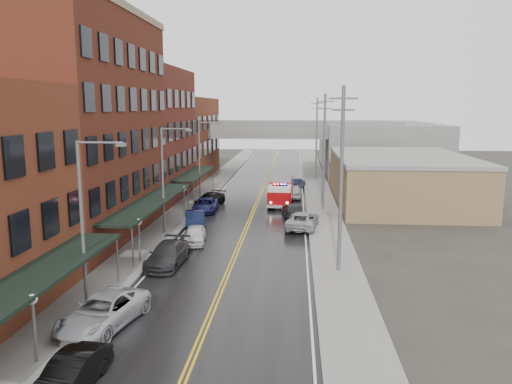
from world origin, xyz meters
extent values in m
cube|color=black|center=(0.00, 30.00, 0.01)|extent=(11.00, 160.00, 0.02)
cube|color=slate|center=(-7.30, 30.00, 0.07)|extent=(3.00, 160.00, 0.15)
cube|color=slate|center=(7.30, 30.00, 0.07)|extent=(3.00, 160.00, 0.15)
cube|color=gray|center=(-5.65, 30.00, 0.07)|extent=(0.30, 160.00, 0.15)
cube|color=gray|center=(5.65, 30.00, 0.07)|extent=(0.30, 160.00, 0.15)
cube|color=#4C2014|center=(-13.30, 23.00, 9.00)|extent=(9.00, 20.00, 18.00)
cube|color=#5A231B|center=(-13.30, 40.50, 7.50)|extent=(9.00, 15.00, 15.00)
cube|color=brown|center=(-13.30, 58.00, 6.00)|extent=(9.00, 20.00, 12.00)
cube|color=#91774E|center=(16.00, 40.00, 2.50)|extent=(14.00, 22.00, 5.00)
cube|color=slate|center=(18.00, 70.00, 4.00)|extent=(18.00, 30.00, 8.00)
cube|color=black|center=(-7.50, 4.00, 3.00)|extent=(2.60, 16.00, 0.18)
cylinder|color=slate|center=(-6.35, 11.60, 1.50)|extent=(0.10, 0.10, 3.00)
cube|color=black|center=(-7.50, 23.00, 3.00)|extent=(2.60, 18.00, 0.18)
cylinder|color=slate|center=(-6.35, 14.40, 1.50)|extent=(0.10, 0.10, 3.00)
cylinder|color=slate|center=(-6.35, 31.60, 1.50)|extent=(0.10, 0.10, 3.00)
cube|color=black|center=(-7.50, 40.50, 3.00)|extent=(2.60, 13.00, 0.18)
cylinder|color=slate|center=(-6.35, 34.40, 1.50)|extent=(0.10, 0.10, 3.00)
cylinder|color=slate|center=(-6.35, 46.60, 1.50)|extent=(0.10, 0.10, 3.00)
cylinder|color=#59595B|center=(-6.40, 2.00, 1.40)|extent=(0.14, 0.14, 2.80)
sphere|color=silver|center=(-6.40, 2.00, 2.90)|extent=(0.44, 0.44, 0.44)
cylinder|color=#59595B|center=(-6.40, 16.00, 1.40)|extent=(0.14, 0.14, 2.80)
sphere|color=silver|center=(-6.40, 16.00, 2.90)|extent=(0.44, 0.44, 0.44)
cylinder|color=#59595B|center=(-6.40, 30.00, 1.40)|extent=(0.14, 0.14, 2.80)
sphere|color=silver|center=(-6.40, 30.00, 2.90)|extent=(0.44, 0.44, 0.44)
cylinder|color=#59595B|center=(-6.80, 8.00, 4.50)|extent=(0.18, 0.18, 9.00)
cylinder|color=#59595B|center=(-5.60, 8.00, 8.90)|extent=(2.40, 0.12, 0.12)
cube|color=#59595B|center=(-4.50, 8.00, 8.80)|extent=(0.50, 0.22, 0.18)
cylinder|color=#59595B|center=(-6.80, 24.00, 4.50)|extent=(0.18, 0.18, 9.00)
cylinder|color=#59595B|center=(-5.60, 24.00, 8.90)|extent=(2.40, 0.12, 0.12)
cube|color=#59595B|center=(-4.50, 24.00, 8.80)|extent=(0.50, 0.22, 0.18)
cylinder|color=#59595B|center=(-6.80, 40.00, 4.50)|extent=(0.18, 0.18, 9.00)
cylinder|color=#59595B|center=(-5.60, 40.00, 8.90)|extent=(2.40, 0.12, 0.12)
cube|color=#59595B|center=(-4.50, 40.00, 8.80)|extent=(0.50, 0.22, 0.18)
cylinder|color=#59595B|center=(7.20, 15.00, 6.00)|extent=(0.24, 0.24, 12.00)
cube|color=#59595B|center=(7.20, 15.00, 11.20)|extent=(1.80, 0.12, 0.12)
cube|color=#59595B|center=(7.20, 15.00, 10.50)|extent=(1.40, 0.12, 0.12)
cylinder|color=#59595B|center=(7.20, 35.00, 6.00)|extent=(0.24, 0.24, 12.00)
cube|color=#59595B|center=(7.20, 35.00, 11.20)|extent=(1.80, 0.12, 0.12)
cube|color=#59595B|center=(7.20, 35.00, 10.50)|extent=(1.40, 0.12, 0.12)
cylinder|color=#59595B|center=(7.20, 55.00, 6.00)|extent=(0.24, 0.24, 12.00)
cube|color=#59595B|center=(7.20, 55.00, 11.20)|extent=(1.80, 0.12, 0.12)
cube|color=#59595B|center=(7.20, 55.00, 10.50)|extent=(1.40, 0.12, 0.12)
cube|color=slate|center=(0.00, 62.00, 6.75)|extent=(40.00, 10.00, 1.50)
cube|color=slate|center=(-11.00, 62.00, 3.00)|extent=(1.60, 8.00, 6.00)
cube|color=slate|center=(11.00, 62.00, 3.00)|extent=(1.60, 8.00, 6.00)
cube|color=#920609|center=(2.76, 38.98, 1.54)|extent=(2.62, 5.53, 2.09)
cube|color=#920609|center=(2.67, 35.10, 1.24)|extent=(2.55, 2.64, 1.49)
cube|color=silver|center=(2.67, 35.10, 2.24)|extent=(2.42, 2.44, 0.50)
cube|color=black|center=(2.67, 35.30, 1.54)|extent=(2.54, 1.65, 0.80)
cube|color=slate|center=(2.76, 38.98, 2.74)|extent=(2.36, 5.12, 0.30)
cube|color=black|center=(2.67, 35.10, 2.57)|extent=(1.60, 0.32, 0.14)
sphere|color=#FF0C0C|center=(2.12, 35.12, 2.65)|extent=(0.20, 0.20, 0.20)
sphere|color=#1933FF|center=(3.21, 35.09, 2.65)|extent=(0.20, 0.20, 0.20)
cylinder|color=black|center=(1.57, 35.03, 0.50)|extent=(1.00, 0.37, 0.99)
cylinder|color=black|center=(3.76, 34.98, 0.50)|extent=(1.00, 0.37, 0.99)
cylinder|color=black|center=(1.65, 38.51, 0.50)|extent=(1.00, 0.37, 0.99)
cylinder|color=black|center=(3.84, 38.46, 0.50)|extent=(1.00, 0.37, 0.99)
cylinder|color=black|center=(1.71, 41.00, 0.50)|extent=(1.00, 0.37, 0.99)
cylinder|color=black|center=(3.90, 40.95, 0.50)|extent=(1.00, 0.37, 0.99)
imported|color=black|center=(-4.11, 0.30, 0.68)|extent=(1.91, 4.29, 1.37)
imported|color=#AEB1B6|center=(-5.00, 5.80, 0.78)|extent=(3.71, 6.05, 1.57)
imported|color=#28282B|center=(-4.30, 15.51, 0.77)|extent=(2.40, 5.42, 1.55)
imported|color=silver|center=(-3.60, 21.20, 0.70)|extent=(2.16, 4.28, 1.40)
imported|color=black|center=(-4.53, 25.87, 0.79)|extent=(2.68, 5.05, 1.58)
imported|color=#131547|center=(-4.88, 33.20, 0.69)|extent=(2.54, 5.09, 1.38)
imported|color=black|center=(-5.00, 36.28, 0.71)|extent=(3.38, 5.29, 1.43)
imported|color=#9CA0A4|center=(4.97, 26.70, 0.77)|extent=(3.26, 5.81, 1.53)
imported|color=black|center=(4.09, 31.30, 0.69)|extent=(2.42, 4.96, 1.39)
imported|color=beige|center=(4.12, 41.80, 0.81)|extent=(2.02, 4.81, 1.62)
imported|color=black|center=(4.32, 48.43, 0.71)|extent=(2.69, 4.56, 1.42)
camera|label=1|loc=(4.32, -16.60, 10.70)|focal=35.00mm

